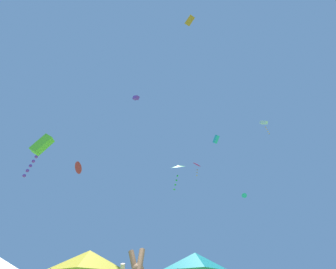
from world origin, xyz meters
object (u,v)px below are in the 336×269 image
kite_green_delta (178,167)px  kite_cyan_delta (244,195)px  canopy_tent_yellow (88,260)px  kite_white_box (264,123)px  kite_magenta_delta (197,164)px  kite_orange_diamond (189,20)px  kite_red_delta (79,167)px  canopy_tent_teal (196,261)px  kite_purple_box (136,98)px  kite_lime_box (41,146)px  kite_cyan_box (216,139)px

kite_green_delta → kite_cyan_delta: size_ratio=2.24×
kite_cyan_delta → canopy_tent_yellow: bearing=-137.8°
kite_white_box → canopy_tent_yellow: bearing=-167.9°
kite_green_delta → kite_magenta_delta: (4.21, 10.63, 6.20)m
kite_orange_diamond → kite_red_delta: (-11.29, 9.93, -15.21)m
kite_white_box → kite_red_delta: kite_white_box is taller
canopy_tent_teal → kite_purple_box: 21.36m
kite_magenta_delta → kite_red_delta: size_ratio=1.30×
kite_purple_box → canopy_tent_yellow: bearing=-94.9°
kite_red_delta → kite_cyan_delta: size_ratio=1.84×
kite_green_delta → canopy_tent_teal: bearing=69.3°
kite_purple_box → kite_white_box: bearing=-17.0°
kite_lime_box → kite_purple_box: size_ratio=2.16×
canopy_tent_teal → kite_lime_box: kite_lime_box is taller
kite_green_delta → kite_white_box: (10.45, 4.04, 8.21)m
canopy_tent_teal → kite_green_delta: size_ratio=1.92×
canopy_tent_teal → kite_cyan_box: kite_cyan_box is taller
kite_green_delta → kite_white_box: 13.89m
canopy_tent_yellow → kite_green_delta: size_ratio=1.63×
canopy_tent_teal → kite_magenta_delta: kite_magenta_delta is taller
canopy_tent_teal → kite_lime_box: bearing=-145.0°
canopy_tent_yellow → kite_white_box: (15.40, 3.31, 13.74)m
kite_cyan_delta → kite_green_delta: bearing=-127.1°
canopy_tent_teal → kite_cyan_delta: kite_cyan_delta is taller
kite_white_box → kite_red_delta: 21.03m
kite_orange_diamond → kite_cyan_box: size_ratio=0.89×
canopy_tent_teal → kite_purple_box: bearing=151.6°
kite_lime_box → canopy_tent_yellow: bearing=39.3°
kite_lime_box → kite_magenta_delta: 18.80m
canopy_tent_teal → kite_white_box: 15.77m
kite_lime_box → kite_cyan_delta: size_ratio=3.23×
canopy_tent_teal → kite_cyan_delta: bearing=47.1°
canopy_tent_teal → kite_green_delta: bearing=-110.7°
kite_lime_box → kite_cyan_delta: bearing=41.7°
canopy_tent_yellow → kite_white_box: 20.90m
kite_orange_diamond → kite_green_delta: kite_orange_diamond is taller
canopy_tent_yellow → kite_green_delta: kite_green_delta is taller
kite_orange_diamond → kite_green_delta: size_ratio=0.58×
kite_red_delta → canopy_tent_yellow: bearing=-61.3°
kite_orange_diamond → kite_magenta_delta: (2.47, 11.42, -13.20)m
kite_magenta_delta → canopy_tent_yellow: bearing=-132.8°
kite_orange_diamond → kite_magenta_delta: bearing=77.8°
kite_lime_box → kite_cyan_box: 24.61m
kite_magenta_delta → kite_cyan_delta: bearing=35.6°
canopy_tent_yellow → kite_red_delta: 13.65m
canopy_tent_yellow → kite_lime_box: size_ratio=1.13×
kite_green_delta → kite_white_box: kite_white_box is taller
kite_orange_diamond → kite_green_delta: (-1.74, 0.78, -19.40)m
canopy_tent_yellow → kite_cyan_box: (12.91, 11.61, 17.17)m
canopy_tent_yellow → kite_cyan_box: bearing=42.0°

